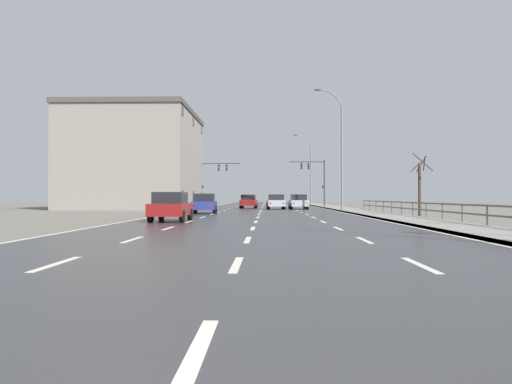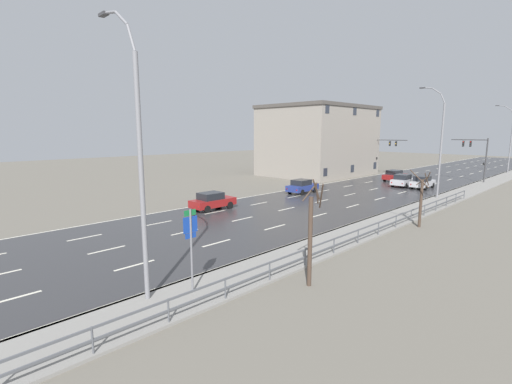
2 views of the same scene
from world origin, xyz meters
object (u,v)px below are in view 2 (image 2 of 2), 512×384
car_far_left (395,175)px  traffic_signal_right (477,152)px  street_lamp_distant (510,140)px  car_mid_centre (212,201)px  car_near_right (403,180)px  street_lamp_foreground (138,162)px  car_distant (302,186)px  brick_building (318,141)px  car_near_left (422,182)px  traffic_signal_left (384,150)px  highway_sign (191,241)px  street_lamp_midground (440,144)px

car_far_left → traffic_signal_right: bearing=41.6°
street_lamp_distant → car_mid_centre: (-11.97, -52.90, -4.71)m
traffic_signal_right → car_near_right: size_ratio=1.45×
street_lamp_foreground → car_near_right: (-5.91, 38.62, -4.87)m
car_distant → car_mid_centre: (-0.19, -12.66, 0.00)m
street_lamp_foreground → brick_building: size_ratio=0.69×
street_lamp_distant → car_near_left: street_lamp_distant is taller
street_lamp_foreground → car_mid_centre: 18.20m
street_lamp_foreground → traffic_signal_right: bearing=90.7°
car_near_left → traffic_signal_left: bearing=131.8°
street_lamp_foreground → car_near_right: bearing=98.7°
traffic_signal_right → car_near_right: bearing=-115.7°
street_lamp_distant → car_distant: (-11.78, -40.24, -4.71)m
street_lamp_distant → brick_building: (-21.62, -23.65, -0.01)m
highway_sign → brick_building: (-22.60, 40.42, 3.12)m
street_lamp_midground → highway_sign: 31.39m
traffic_signal_right → brick_building: 22.37m
highway_sign → car_distant: 27.07m
traffic_signal_left → car_far_left: size_ratio=1.40×
car_far_left → car_near_left: (5.41, -4.21, 0.00)m
car_near_right → brick_building: (-15.71, 3.45, 4.70)m
highway_sign → traffic_signal_left: 50.25m
street_lamp_foreground → car_distant: street_lamp_foreground is taller
car_mid_centre → car_distant: bearing=89.3°
brick_building → traffic_signal_right: bearing=19.8°
highway_sign → car_mid_centre: 17.17m
car_far_left → highway_sign: bearing=-73.7°
highway_sign → car_near_right: size_ratio=0.89×
street_lamp_foreground → car_far_left: street_lamp_foreground is taller
highway_sign → car_near_right: highway_sign is taller
traffic_signal_right → car_distant: bearing=-114.8°
car_far_left → car_distant: (-2.84, -17.44, 0.00)m
highway_sign → car_mid_centre: (-12.95, 11.17, -1.58)m
street_lamp_distant → highway_sign: street_lamp_distant is taller
highway_sign → car_mid_centre: highway_sign is taller
car_near_right → car_far_left: 5.26m
street_lamp_distant → traffic_signal_left: size_ratio=1.94×
street_lamp_midground → traffic_signal_left: 21.90m
car_distant → car_mid_centre: size_ratio=1.02×
highway_sign → street_lamp_foreground: bearing=-120.6°
street_lamp_midground → car_near_left: 8.35m
traffic_signal_left → car_mid_centre: size_ratio=1.42×
car_near_left → street_lamp_distant: bearing=80.4°
street_lamp_midground → street_lamp_distant: 32.86m
traffic_signal_right → car_far_left: size_ratio=1.45×
street_lamp_midground → traffic_signal_left: street_lamp_midground is taller
brick_building → street_lamp_foreground: bearing=-62.8°
traffic_signal_left → car_far_left: bearing=-52.6°
street_lamp_distant → car_near_right: bearing=-102.3°
car_distant → brick_building: size_ratio=0.25×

